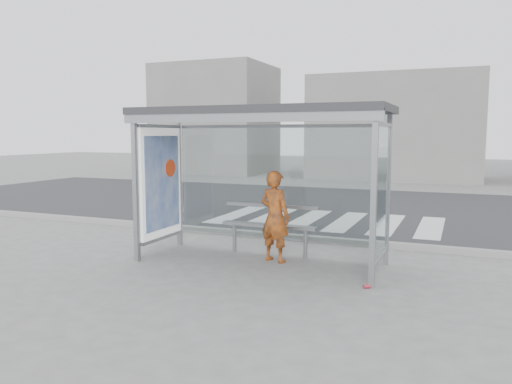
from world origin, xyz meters
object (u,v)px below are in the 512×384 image
(bus_shelter, at_px, (241,146))
(soda_can, at_px, (367,286))
(person, at_px, (275,216))
(bench, at_px, (269,225))

(bus_shelter, height_order, soda_can, bus_shelter)
(person, xyz_separation_m, bench, (-0.26, 0.41, -0.24))
(bench, xyz_separation_m, soda_can, (2.00, -1.32, -0.51))
(bus_shelter, bearing_deg, person, 11.28)
(bus_shelter, relative_size, person, 2.71)
(person, relative_size, soda_can, 13.75)
(person, height_order, soda_can, person)
(bus_shelter, relative_size, soda_can, 37.23)
(person, xyz_separation_m, soda_can, (1.75, -0.92, -0.75))
(bench, distance_m, soda_can, 2.46)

